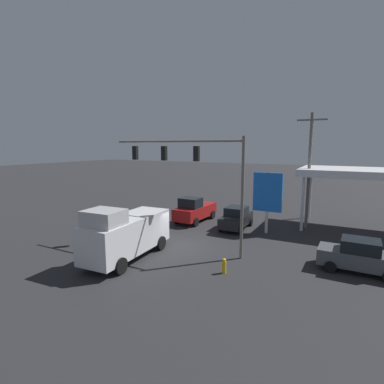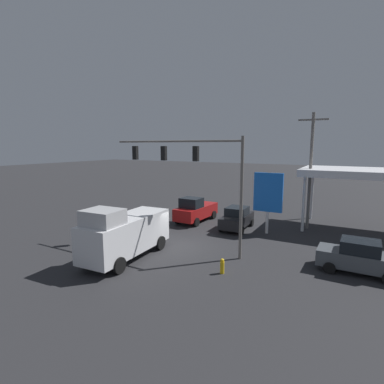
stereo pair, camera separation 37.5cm
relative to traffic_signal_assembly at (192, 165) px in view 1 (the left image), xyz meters
name	(u,v)px [view 1 (the left image)]	position (x,y,z in m)	size (l,w,h in m)	color
ground_plane	(179,245)	(1.19, -0.29, -5.88)	(200.00, 200.00, 0.00)	#262628
traffic_signal_assembly	(192,165)	(0.00, 0.00, 0.00)	(9.86, 0.43, 7.78)	slate
utility_pole	(309,169)	(-6.34, -9.53, -0.63)	(2.40, 0.26, 9.92)	slate
gas_station_canopy	(370,174)	(-10.94, -11.07, -0.99)	(10.87, 6.43, 5.25)	silver
price_sign	(268,194)	(-3.61, -6.42, -2.57)	(2.34, 0.27, 5.03)	silver
delivery_truck	(126,233)	(2.90, 3.51, -4.19)	(2.82, 6.91, 3.58)	silver
sedan_waiting	(236,218)	(-0.95, -6.53, -4.93)	(2.13, 4.43, 1.93)	black
pickup_parked	(194,210)	(3.41, -7.03, -4.77)	(2.44, 5.28, 2.40)	maroon
sedan_far	(360,256)	(-10.26, -1.13, -4.93)	(4.45, 2.15, 1.93)	#474C51
fire_hydrant	(224,266)	(-3.47, 2.65, -5.44)	(0.24, 0.24, 0.88)	gold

